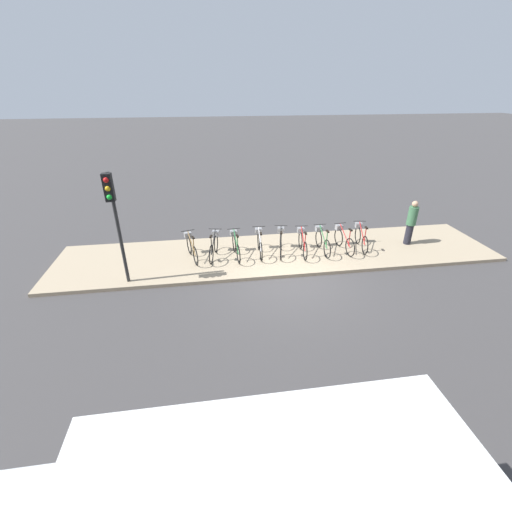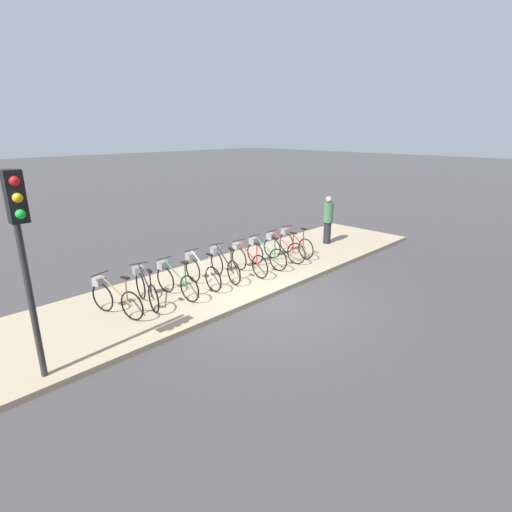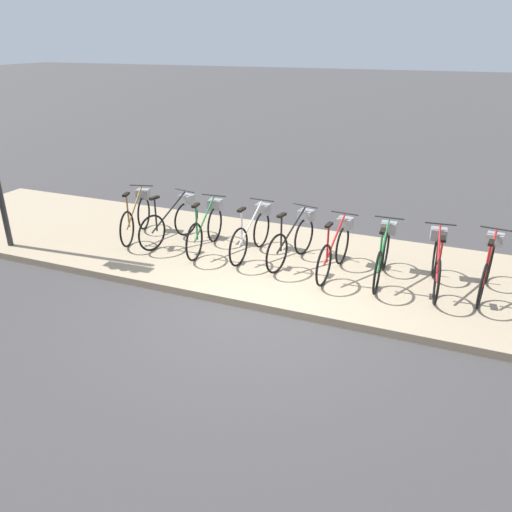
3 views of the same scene
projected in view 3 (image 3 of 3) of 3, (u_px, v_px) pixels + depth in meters
ground_plane at (255, 311)px, 7.24m from camera, size 120.00×120.00×0.00m
sidewalk at (291, 263)px, 8.61m from camera, size 15.58×3.30×0.12m
parked_bicycle_0 at (137, 214)px, 9.49m from camera, size 0.55×1.53×0.97m
parked_bicycle_1 at (173, 219)px, 9.23m from camera, size 0.51×1.54×0.97m
parked_bicycle_2 at (207, 226)px, 8.90m from camera, size 0.46×1.57×0.97m
parked_bicycle_3 at (253, 231)px, 8.67m from camera, size 0.46×1.57×0.97m
parked_bicycle_4 at (294, 237)px, 8.39m from camera, size 0.49×1.55×0.97m
parked_bicycle_5 at (336, 247)px, 8.00m from camera, size 0.46×1.57×0.97m
parked_bicycle_6 at (383, 253)px, 7.79m from camera, size 0.46×1.57×0.97m
parked_bicycle_7 at (437, 261)px, 7.52m from camera, size 0.46×1.57×0.97m
parked_bicycle_8 at (488, 266)px, 7.35m from camera, size 0.46×1.56×0.97m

